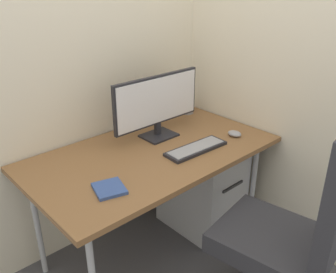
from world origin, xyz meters
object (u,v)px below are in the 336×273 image
at_px(keyboard, 196,148).
at_px(mouse, 235,134).
at_px(monitor, 157,103).
at_px(filing_cabinet, 201,187).
at_px(office_chair, 296,229).
at_px(notebook, 109,189).
at_px(pen_holder, 187,106).

xyz_separation_m(keyboard, mouse, (0.32, -0.03, 0.01)).
xyz_separation_m(monitor, keyboard, (0.03, -0.29, -0.20)).
xyz_separation_m(filing_cabinet, monitor, (-0.25, 0.15, 0.61)).
bearing_deg(office_chair, notebook, 131.69).
height_order(monitor, pen_holder, monitor).
relative_size(office_chair, filing_cabinet, 1.81).
distance_m(office_chair, mouse, 0.74).
bearing_deg(pen_holder, filing_cabinet, -118.73).
bearing_deg(filing_cabinet, mouse, -58.81).
bearing_deg(filing_cabinet, office_chair, -106.66).
height_order(pen_holder, notebook, pen_holder).
distance_m(monitor, notebook, 0.68).
distance_m(monitor, keyboard, 0.36).
height_order(filing_cabinet, keyboard, keyboard).
bearing_deg(notebook, filing_cabinet, 26.91).
xyz_separation_m(office_chair, monitor, (-0.01, 0.95, 0.37)).
height_order(keyboard, notebook, keyboard).
height_order(office_chair, mouse, office_chair).
bearing_deg(pen_holder, notebook, -154.64).
relative_size(filing_cabinet, keyboard, 1.56).
bearing_deg(mouse, office_chair, -118.87).
relative_size(monitor, keyboard, 1.60).
xyz_separation_m(keyboard, pen_holder, (0.39, 0.45, 0.04)).
distance_m(office_chair, pen_holder, 1.20).
xyz_separation_m(office_chair, pen_holder, (0.41, 1.11, 0.21)).
bearing_deg(office_chair, pen_holder, 69.71).
distance_m(keyboard, mouse, 0.32).
bearing_deg(notebook, pen_holder, 41.65).
distance_m(filing_cabinet, mouse, 0.46).
bearing_deg(notebook, monitor, 44.78).
height_order(filing_cabinet, mouse, mouse).
bearing_deg(keyboard, notebook, -178.66).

